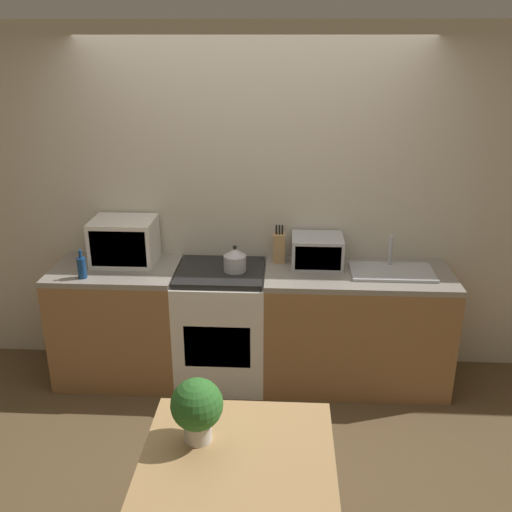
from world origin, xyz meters
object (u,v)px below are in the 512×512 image
Objects in this scene: stove_range at (222,325)px; kettle at (235,260)px; bottle at (82,267)px; dining_table at (238,471)px; microwave at (124,241)px; toaster_oven at (317,251)px.

stove_range is 4.62× the size of kettle.
kettle reaches higher than stove_range.
kettle is 1.08m from bottle.
dining_table is at bearing -52.10° from bottle.
microwave is 2.18m from dining_table.
kettle is at bearing -166.56° from toaster_oven.
dining_table is (1.23, -1.58, -0.33)m from bottle.
kettle is 0.23× the size of dining_table.
bottle is 1.69m from toaster_oven.
microwave is 1.43m from toaster_oven.
bottle is at bearing -168.11° from stove_range.
dining_table is at bearing -62.03° from microwave.
stove_range is 1.05× the size of dining_table.
toaster_oven reaches higher than stove_range.
kettle is 0.61m from toaster_oven.
dining_table is at bearing -81.20° from stove_range.
kettle is (0.11, -0.01, 0.54)m from stove_range.
kettle is 0.94× the size of bottle.
microwave is 0.54× the size of dining_table.
kettle is 1.80m from dining_table.
toaster_oven is (1.43, 0.02, -0.06)m from microwave.
microwave reaches higher than stove_range.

